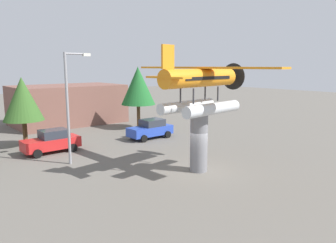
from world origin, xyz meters
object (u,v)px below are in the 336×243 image
object	(u,v)px
display_pedestal	(199,142)
storefront_building	(68,104)
car_far_blue	(151,129)
tree_center_back	(138,86)
streetlight_primary	(70,100)
tree_east	(23,99)
car_mid_red	(52,141)
floatplane_monument	(201,86)

from	to	relation	value
display_pedestal	storefront_building	distance (m)	22.02
display_pedestal	car_far_blue	distance (m)	10.07
car_far_blue	tree_center_back	size ratio (longest dim) A/B	0.65
display_pedestal	streetlight_primary	size ratio (longest dim) A/B	0.50
display_pedestal	tree_east	bearing A→B (deg)	115.33
display_pedestal	car_mid_red	distance (m)	11.77
display_pedestal	floatplane_monument	world-z (taller)	floatplane_monument
tree_east	display_pedestal	bearing A→B (deg)	-64.67
floatplane_monument	storefront_building	bearing A→B (deg)	82.03
floatplane_monument	storefront_building	xyz separation A→B (m)	(0.78, 21.99, -3.19)
tree_east	tree_center_back	xyz separation A→B (m)	(11.71, 0.56, 0.58)
tree_east	car_mid_red	bearing A→B (deg)	-72.55
tree_east	car_far_blue	bearing A→B (deg)	-22.83
floatplane_monument	car_far_blue	bearing A→B (deg)	65.19
car_mid_red	car_far_blue	bearing A→B (deg)	173.81
car_far_blue	tree_east	bearing A→B (deg)	-22.83
streetlight_primary	storefront_building	world-z (taller)	streetlight_primary
floatplane_monument	tree_east	size ratio (longest dim) A/B	1.83
floatplane_monument	streetlight_primary	distance (m)	8.71
streetlight_primary	tree_east	distance (m)	6.98
display_pedestal	car_far_blue	bearing A→B (deg)	70.46
display_pedestal	floatplane_monument	xyz separation A→B (m)	(0.13, 0.01, 3.53)
display_pedestal	tree_east	world-z (taller)	tree_east
display_pedestal	streetlight_primary	xyz separation A→B (m)	(-5.40, 6.67, 2.51)
car_far_blue	display_pedestal	bearing A→B (deg)	70.46
display_pedestal	floatplane_monument	bearing A→B (deg)	5.95
car_far_blue	storefront_building	xyz separation A→B (m)	(-2.45, 12.55, 1.31)
car_mid_red	display_pedestal	bearing A→B (deg)	117.55
storefront_building	streetlight_primary	bearing A→B (deg)	-112.36
floatplane_monument	tree_center_back	distance (m)	15.04
car_mid_red	storefront_building	distance (m)	13.28
tree_east	tree_center_back	size ratio (longest dim) A/B	0.88
car_far_blue	tree_center_back	world-z (taller)	tree_center_back
streetlight_primary	tree_east	bearing A→B (deg)	98.44
floatplane_monument	streetlight_primary	size ratio (longest dim) A/B	1.40
car_mid_red	storefront_building	world-z (taller)	storefront_building
display_pedestal	tree_center_back	world-z (taller)	tree_center_back
streetlight_primary	display_pedestal	bearing A→B (deg)	-51.03
car_mid_red	streetlight_primary	distance (m)	5.10
streetlight_primary	storefront_building	bearing A→B (deg)	67.64
car_far_blue	storefront_building	distance (m)	12.86
car_mid_red	storefront_building	bearing A→B (deg)	-118.63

